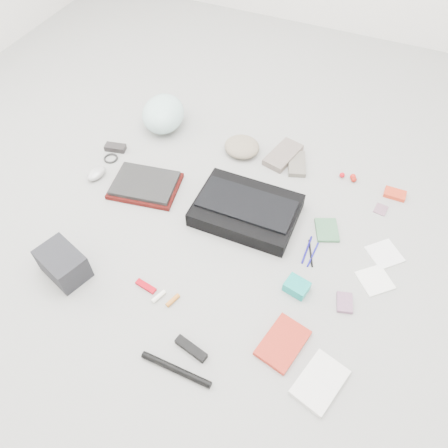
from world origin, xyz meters
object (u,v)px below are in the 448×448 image
at_px(camera_bag, 63,264).
at_px(book_red, 283,343).
at_px(messenger_bag, 246,210).
at_px(laptop, 145,183).
at_px(accordion_wallet, 297,287).
at_px(bike_helmet, 163,114).

height_order(camera_bag, book_red, camera_bag).
relative_size(messenger_bag, laptop, 1.55).
bearing_deg(camera_bag, accordion_wallet, 37.49).
relative_size(laptop, camera_bag, 1.52).
xyz_separation_m(messenger_bag, camera_bag, (-0.58, -0.60, 0.03)).
bearing_deg(bike_helmet, book_red, -59.48).
relative_size(book_red, accordion_wallet, 2.17).
xyz_separation_m(camera_bag, accordion_wallet, (0.92, 0.31, -0.04)).
relative_size(laptop, accordion_wallet, 3.19).
distance_m(bike_helmet, accordion_wallet, 1.23).
bearing_deg(accordion_wallet, messenger_bag, 151.80).
bearing_deg(accordion_wallet, bike_helmet, 156.71).
xyz_separation_m(laptop, book_red, (0.89, -0.50, -0.02)).
relative_size(messenger_bag, book_red, 2.28).
distance_m(book_red, accordion_wallet, 0.25).
distance_m(laptop, bike_helmet, 0.48).
bearing_deg(bike_helmet, accordion_wallet, -51.85).
bearing_deg(laptop, messenger_bag, -6.32).
relative_size(messenger_bag, accordion_wallet, 4.95).
distance_m(laptop, accordion_wallet, 0.90).
bearing_deg(bike_helmet, messenger_bag, -49.09).
height_order(messenger_bag, accordion_wallet, messenger_bag).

